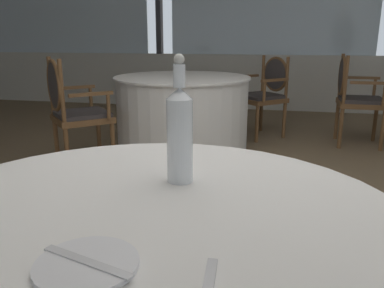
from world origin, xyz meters
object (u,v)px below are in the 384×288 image
(dining_chair_1_1, at_px, (353,93))
(dining_chair_0_0, at_px, (71,105))
(dining_chair_0_1, at_px, (266,90))
(side_plate, at_px, (87,264))
(water_bottle, at_px, (180,132))

(dining_chair_1_1, bearing_deg, dining_chair_0_0, -150.79)
(dining_chair_0_0, height_order, dining_chair_0_1, dining_chair_0_0)
(dining_chair_1_1, bearing_deg, dining_chair_0_1, 169.52)
(side_plate, distance_m, dining_chair_1_1, 3.98)
(side_plate, xyz_separation_m, dining_chair_1_1, (1.08, 3.83, -0.19))
(water_bottle, bearing_deg, dining_chair_0_1, 88.16)
(side_plate, relative_size, dining_chair_1_1, 0.19)
(dining_chair_0_0, bearing_deg, water_bottle, -97.29)
(side_plate, distance_m, dining_chair_0_1, 4.03)
(dining_chair_0_1, bearing_deg, water_bottle, 44.98)
(side_plate, height_order, water_bottle, water_bottle)
(side_plate, xyz_separation_m, water_bottle, (0.06, 0.44, 0.13))
(side_plate, bearing_deg, water_bottle, 82.77)
(water_bottle, height_order, dining_chair_0_1, water_bottle)
(dining_chair_0_1, relative_size, dining_chair_1_1, 0.96)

